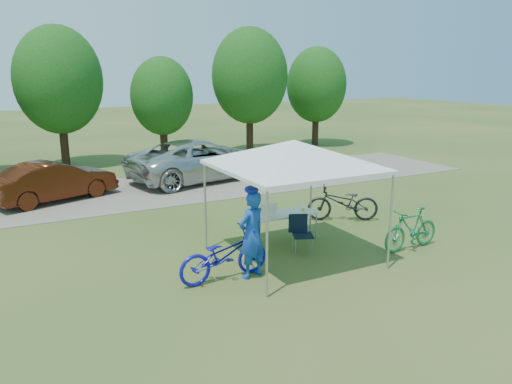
% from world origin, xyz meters
% --- Properties ---
extents(ground, '(100.00, 100.00, 0.00)m').
position_xyz_m(ground, '(0.00, 0.00, 0.00)').
color(ground, '#2D5119').
rests_on(ground, ground).
extents(gravel_strip, '(24.00, 5.00, 0.02)m').
position_xyz_m(gravel_strip, '(0.00, 8.00, 0.01)').
color(gravel_strip, gray).
rests_on(gravel_strip, ground).
extents(canopy, '(4.53, 4.53, 3.00)m').
position_xyz_m(canopy, '(0.00, 0.00, 2.65)').
color(canopy, '#A5A5AA').
rests_on(canopy, ground).
extents(treeline, '(24.89, 4.28, 6.30)m').
position_xyz_m(treeline, '(-0.29, 14.05, 3.53)').
color(treeline, '#382314').
rests_on(treeline, ground).
extents(folding_table, '(1.73, 0.72, 0.71)m').
position_xyz_m(folding_table, '(0.43, 1.17, 0.67)').
color(folding_table, white).
rests_on(folding_table, ground).
extents(folding_chair, '(0.59, 0.63, 0.89)m').
position_xyz_m(folding_chair, '(0.42, 0.31, 0.52)').
color(folding_chair, black).
rests_on(folding_chair, ground).
extents(cooler, '(0.47, 0.32, 0.34)m').
position_xyz_m(cooler, '(-0.04, 1.17, 0.88)').
color(cooler, white).
rests_on(cooler, folding_table).
extents(ice_cream_cup, '(0.08, 0.08, 0.06)m').
position_xyz_m(ice_cream_cup, '(1.01, 1.12, 0.74)').
color(ice_cream_cup, gold).
rests_on(ice_cream_cup, folding_table).
extents(cyclist, '(0.78, 0.63, 1.83)m').
position_xyz_m(cyclist, '(-1.29, -0.48, 0.92)').
color(cyclist, '#1543B2').
rests_on(cyclist, ground).
extents(bike_blue, '(2.05, 0.85, 1.05)m').
position_xyz_m(bike_blue, '(-1.86, -0.34, 0.53)').
color(bike_blue, '#1414B1').
rests_on(bike_blue, ground).
extents(bike_green, '(1.71, 0.54, 1.02)m').
position_xyz_m(bike_green, '(2.83, -0.82, 0.51)').
color(bike_green, '#18703F').
rests_on(bike_green, ground).
extents(bike_dark, '(2.10, 1.58, 1.06)m').
position_xyz_m(bike_dark, '(2.84, 1.84, 0.53)').
color(bike_dark, black).
rests_on(bike_dark, ground).
extents(minivan, '(6.09, 3.67, 1.58)m').
position_xyz_m(minivan, '(1.25, 8.74, 0.81)').
color(minivan, beige).
rests_on(minivan, gravel_strip).
extents(sedan, '(4.18, 2.65, 1.30)m').
position_xyz_m(sedan, '(-4.15, 8.02, 0.67)').
color(sedan, '#42190B').
rests_on(sedan, gravel_strip).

